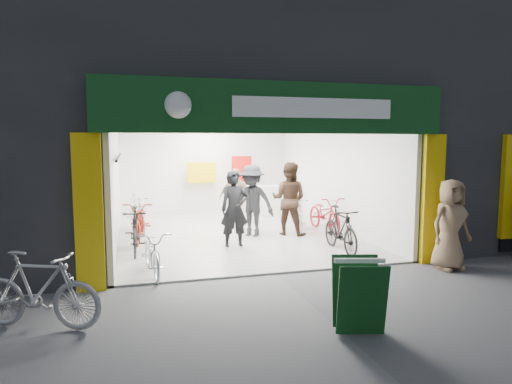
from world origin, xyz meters
name	(u,v)px	position (x,y,z in m)	size (l,w,h in m)	color
ground	(277,274)	(0.00, 0.00, 0.00)	(60.00, 60.00, 0.00)	#56565B
building	(253,76)	(0.91, 4.99, 4.31)	(17.00, 10.27, 8.00)	#232326
bike_left_front	(152,252)	(-2.23, 0.60, 0.43)	(0.57, 1.63, 0.86)	silver
bike_left_midfront	(135,231)	(-2.50, 2.37, 0.51)	(0.48, 1.70, 1.02)	black
bike_left_midback	(141,221)	(-2.35, 3.59, 0.50)	(0.67, 1.92, 1.01)	maroon
bike_left_back	(137,214)	(-2.41, 4.59, 0.53)	(0.50, 1.77, 1.06)	#B5B4BA
bike_right_front	(340,230)	(1.88, 1.23, 0.51)	(0.48, 1.71, 1.03)	black
bike_right_mid	(325,214)	(2.50, 3.45, 0.49)	(0.65, 1.88, 0.99)	maroon
bike_right_back	(297,214)	(1.80, 3.72, 0.49)	(0.46, 1.62, 0.97)	silver
parked_bike	(38,290)	(-3.80, -1.47, 0.52)	(0.49, 1.74, 1.05)	#A3A2A7
customer_a	(235,210)	(-0.28, 2.30, 0.90)	(0.66, 0.43, 1.80)	black
customer_b	(289,199)	(1.39, 3.25, 0.96)	(0.94, 0.73, 1.92)	#362318
customer_c	(252,201)	(0.41, 3.30, 0.93)	(1.20, 0.69, 1.86)	black
customer_d	(236,198)	(0.35, 4.80, 0.85)	(0.99, 0.41, 1.69)	#8C7951
pedestrian_near	(450,225)	(3.30, -0.56, 0.87)	(0.85, 0.56, 1.75)	#907054
sandwich_board	(359,294)	(0.18, -2.75, 0.52)	(0.76, 0.77, 0.95)	#0F3C16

